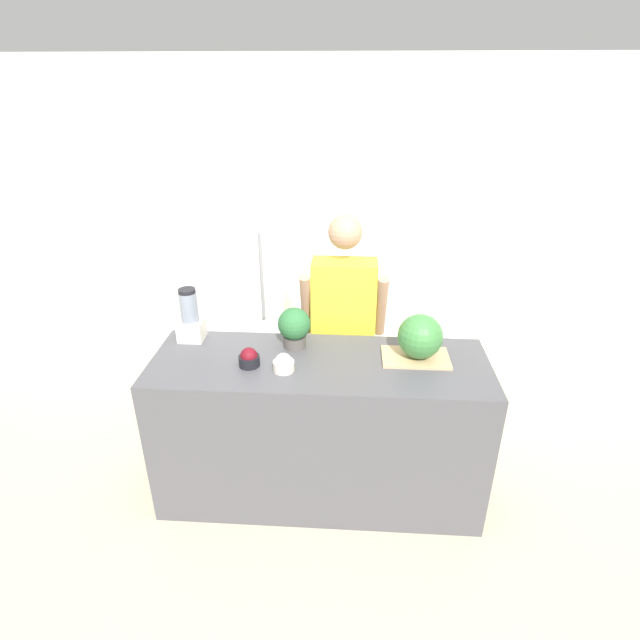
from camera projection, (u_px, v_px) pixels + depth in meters
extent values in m
plane|color=beige|center=(316.00, 528.00, 2.98)|extent=(14.00, 14.00, 0.00)
cube|color=white|center=(332.00, 226.00, 4.21)|extent=(8.00, 0.06, 2.60)
cube|color=#4C4C51|center=(320.00, 429.00, 3.07)|extent=(1.95, 0.67, 0.96)
cube|color=white|center=(243.00, 281.00, 4.03)|extent=(0.76, 0.73, 1.89)
cylinder|color=gray|center=(262.00, 277.00, 3.60)|extent=(0.02, 0.02, 0.66)
cube|color=#333338|center=(342.00, 388.00, 3.61)|extent=(0.32, 0.18, 0.80)
cube|color=gold|center=(344.00, 302.00, 3.31)|extent=(0.42, 0.22, 0.57)
sphere|color=tan|center=(345.00, 232.00, 3.10)|extent=(0.22, 0.22, 0.22)
cylinder|color=tan|center=(306.00, 305.00, 3.29)|extent=(0.07, 0.23, 0.48)
cylinder|color=tan|center=(381.00, 307.00, 3.26)|extent=(0.07, 0.23, 0.48)
cube|color=tan|center=(415.00, 357.00, 2.89)|extent=(0.39, 0.25, 0.01)
sphere|color=#3D7F3D|center=(420.00, 336.00, 2.83)|extent=(0.26, 0.26, 0.26)
cylinder|color=black|center=(249.00, 361.00, 2.81)|extent=(0.12, 0.12, 0.06)
sphere|color=maroon|center=(249.00, 356.00, 2.80)|extent=(0.10, 0.10, 0.10)
cylinder|color=beige|center=(284.00, 366.00, 2.76)|extent=(0.12, 0.12, 0.06)
sphere|color=white|center=(284.00, 361.00, 2.75)|extent=(0.09, 0.09, 0.09)
cube|color=silver|center=(192.00, 330.00, 3.09)|extent=(0.15, 0.15, 0.12)
cylinder|color=gray|center=(189.00, 307.00, 3.02)|extent=(0.11, 0.11, 0.19)
cylinder|color=black|center=(187.00, 291.00, 2.97)|extent=(0.10, 0.10, 0.02)
cylinder|color=#514C47|center=(295.00, 341.00, 3.01)|extent=(0.13, 0.13, 0.07)
sphere|color=#2D6B38|center=(294.00, 324.00, 2.95)|extent=(0.20, 0.20, 0.20)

